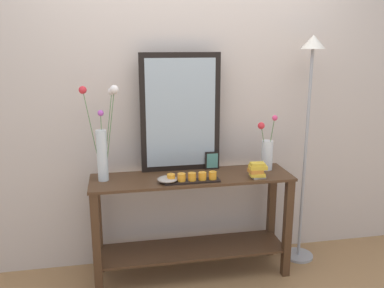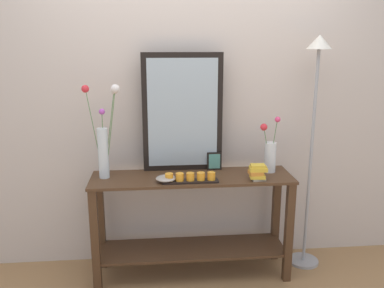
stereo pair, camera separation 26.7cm
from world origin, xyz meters
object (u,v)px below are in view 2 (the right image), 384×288
object	(u,v)px
vase_right	(270,154)
book_stack	(257,172)
console_table	(192,215)
mirror_leaning	(183,113)
tall_vase_left	(104,139)
picture_frame_small	(214,161)
candle_tray	(190,178)
decorative_bowl	(166,178)
floor_lamp	(314,116)

from	to	relation	value
vase_right	book_stack	bearing A→B (deg)	-128.49
console_table	book_stack	xyz separation A→B (m)	(0.46, -0.12, 0.36)
mirror_leaning	tall_vase_left	size ratio (longest dim) A/B	1.32
picture_frame_small	book_stack	bearing A→B (deg)	-43.74
mirror_leaning	book_stack	distance (m)	0.70
candle_tray	book_stack	size ratio (longest dim) A/B	2.94
decorative_bowl	book_stack	size ratio (longest dim) A/B	1.06
tall_vase_left	decorative_bowl	bearing A→B (deg)	-18.87
vase_right	console_table	bearing A→B (deg)	-174.82
picture_frame_small	decorative_bowl	world-z (taller)	picture_frame_small
tall_vase_left	book_stack	distance (m)	1.11
mirror_leaning	decorative_bowl	size ratio (longest dim) A/B	6.23
candle_tray	decorative_bowl	size ratio (longest dim) A/B	2.77
candle_tray	picture_frame_small	bearing A→B (deg)	51.77
tall_vase_left	floor_lamp	xyz separation A→B (m)	(1.54, 0.03, 0.14)
console_table	book_stack	world-z (taller)	book_stack
picture_frame_small	floor_lamp	distance (m)	0.82
console_table	decorative_bowl	world-z (taller)	decorative_bowl
mirror_leaning	vase_right	xyz separation A→B (m)	(0.64, -0.11, -0.30)
candle_tray	floor_lamp	xyz separation A→B (m)	(0.94, 0.20, 0.39)
candle_tray	floor_lamp	distance (m)	1.04
console_table	floor_lamp	xyz separation A→B (m)	(0.92, 0.07, 0.73)
mirror_leaning	decorative_bowl	distance (m)	0.52
decorative_bowl	book_stack	bearing A→B (deg)	-1.21
console_table	mirror_leaning	bearing A→B (deg)	107.87
vase_right	book_stack	size ratio (longest dim) A/B	3.24
tall_vase_left	decorative_bowl	xyz separation A→B (m)	(0.43, -0.15, -0.26)
floor_lamp	mirror_leaning	bearing A→B (deg)	174.43
console_table	vase_right	xyz separation A→B (m)	(0.59, 0.05, 0.45)
picture_frame_small	decorative_bowl	bearing A→B (deg)	-147.04
picture_frame_small	decorative_bowl	xyz separation A→B (m)	(-0.38, -0.25, -0.04)
console_table	vase_right	distance (m)	0.74
tall_vase_left	mirror_leaning	bearing A→B (deg)	12.23
candle_tray	console_table	bearing A→B (deg)	79.23
vase_right	floor_lamp	xyz separation A→B (m)	(0.33, 0.02, 0.28)
vase_right	floor_lamp	size ratio (longest dim) A/B	0.24
mirror_leaning	candle_tray	world-z (taller)	mirror_leaning
picture_frame_small	candle_tray	bearing A→B (deg)	-128.23
vase_right	picture_frame_small	distance (m)	0.42
console_table	vase_right	bearing A→B (deg)	5.18
mirror_leaning	floor_lamp	xyz separation A→B (m)	(0.97, -0.09, -0.02)
mirror_leaning	floor_lamp	world-z (taller)	floor_lamp
tall_vase_left	floor_lamp	bearing A→B (deg)	1.07
mirror_leaning	candle_tray	xyz separation A→B (m)	(0.03, -0.29, -0.41)
tall_vase_left	candle_tray	distance (m)	0.67
console_table	mirror_leaning	distance (m)	0.77
floor_lamp	book_stack	bearing A→B (deg)	-157.68
vase_right	decorative_bowl	world-z (taller)	vase_right
console_table	tall_vase_left	size ratio (longest dim) A/B	2.19
tall_vase_left	candle_tray	world-z (taller)	tall_vase_left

